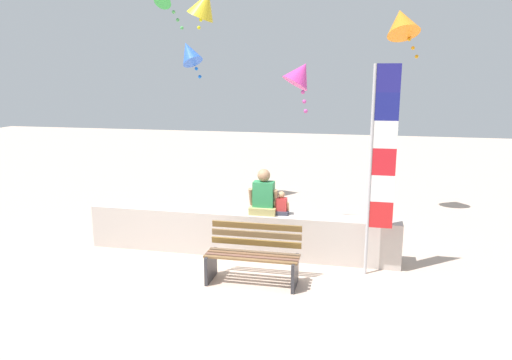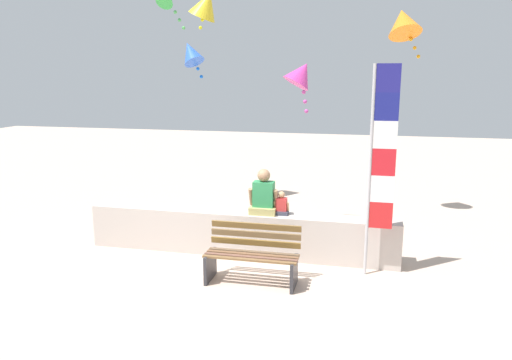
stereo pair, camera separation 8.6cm
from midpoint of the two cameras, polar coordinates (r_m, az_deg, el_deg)
The scene contains 10 objects.
ground_plane at distance 7.96m, azimuth -4.13°, elevation -11.29°, with size 40.00×40.00×0.00m, color beige.
seawall_ledge at distance 8.79m, azimuth -2.17°, elevation -6.24°, with size 5.60×0.48×0.78m, color #BDB2AA.
park_bench at distance 7.63m, azimuth -0.66°, elevation -9.02°, with size 1.46×0.62×0.88m.
person_adult at distance 8.51m, azimuth 0.63°, elevation -1.92°, with size 0.52×0.38×0.80m.
person_child at distance 8.49m, azimuth 2.73°, elevation -3.00°, with size 0.27×0.20×0.42m.
flag_banner at distance 7.71m, azimuth 14.01°, elevation 2.57°, with size 0.41×0.05×3.35m.
kite_orange at distance 11.33m, azimuth 16.57°, elevation 17.40°, with size 0.99×1.09×1.17m.
kite_yellow at distance 12.04m, azimuth -6.32°, elevation 19.83°, with size 0.94×0.78×0.99m.
kite_magenta at distance 9.95m, azimuth 5.00°, elevation 12.35°, with size 0.90×0.83×1.10m.
kite_blue at distance 11.46m, azimuth -8.08°, elevation 14.63°, with size 0.81×0.74×0.92m.
Camera 1 is at (2.08, -7.00, 3.16)m, focal length 33.97 mm.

